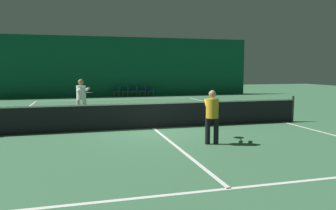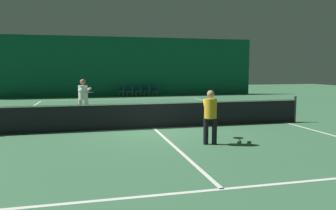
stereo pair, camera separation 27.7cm
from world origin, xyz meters
name	(u,v)px [view 1 (the left image)]	position (x,y,z in m)	size (l,w,h in m)	color
ground_plane	(153,128)	(0.00, 0.00, 0.00)	(60.00, 60.00, 0.00)	#3D704C
backdrop_curtain	(113,67)	(0.00, 14.73, 2.36)	(23.00, 0.12, 4.73)	#0F5138
court_line_baseline_far	(117,99)	(0.00, 11.90, 0.00)	(11.00, 0.10, 0.00)	white
court_line_service_far	(128,108)	(0.00, 6.40, 0.00)	(8.25, 0.10, 0.00)	white
court_line_service_near	(229,189)	(0.00, -6.40, 0.00)	(8.25, 0.10, 0.00)	white
court_line_sideline_right	(283,122)	(5.50, 0.00, 0.00)	(0.10, 23.80, 0.00)	white
court_line_centre	(153,128)	(0.00, 0.00, 0.00)	(0.10, 12.80, 0.00)	white
tennis_net	(153,115)	(0.00, 0.00, 0.51)	(12.00, 0.10, 1.07)	black
player_near	(212,113)	(1.09, -2.94, 0.92)	(0.71, 1.35, 1.58)	black
player_far	(82,96)	(-2.54, 2.89, 1.02)	(0.74, 1.43, 1.75)	beige
courtside_chair_0	(117,91)	(0.27, 14.18, 0.49)	(0.44, 0.44, 0.84)	brown
courtside_chair_1	(126,91)	(0.96, 14.18, 0.49)	(0.44, 0.44, 0.84)	brown
courtside_chair_2	(135,90)	(1.65, 14.18, 0.49)	(0.44, 0.44, 0.84)	brown
courtside_chair_3	(143,90)	(2.34, 14.18, 0.49)	(0.44, 0.44, 0.84)	brown
courtside_chair_4	(152,90)	(3.03, 14.18, 0.49)	(0.44, 0.44, 0.84)	brown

